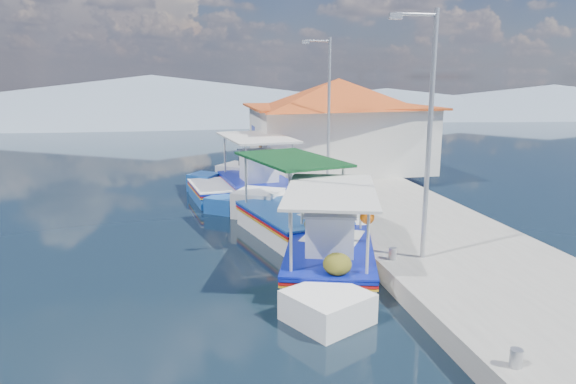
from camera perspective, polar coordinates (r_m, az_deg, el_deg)
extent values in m
plane|color=black|center=(10.78, -4.00, -14.85)|extent=(160.00, 160.00, 0.00)
cube|color=#9C9A92|center=(17.67, 12.78, -3.20)|extent=(5.00, 44.00, 0.50)
cylinder|color=#A5A8AD|center=(9.24, 23.85, -16.42)|extent=(0.20, 0.20, 0.30)
cylinder|color=#A5A8AD|center=(13.24, 11.47, -6.68)|extent=(0.20, 0.20, 0.30)
cylinder|color=#A5A8AD|center=(18.69, 4.47, -0.79)|extent=(0.20, 0.20, 0.30)
cylinder|color=#A5A8AD|center=(24.40, 0.69, 2.41)|extent=(0.20, 0.20, 0.30)
cube|color=white|center=(13.45, 4.60, -8.15)|extent=(3.20, 4.57, 0.91)
cube|color=white|center=(15.67, -0.77, -4.63)|extent=(2.05, 2.05, 1.00)
cube|color=white|center=(11.47, 11.87, -12.18)|extent=(1.99, 1.99, 0.86)
cube|color=#0A188E|center=(13.31, 4.63, -6.46)|extent=(3.29, 4.71, 0.06)
cube|color=#B10F0F|center=(13.33, 4.62, -6.77)|extent=(3.29, 4.71, 0.05)
cube|color=gold|center=(13.36, 4.62, -7.04)|extent=(3.29, 4.71, 0.04)
cube|color=#0A188E|center=(13.29, 4.64, -6.19)|extent=(3.30, 4.67, 0.05)
cube|color=brown|center=(13.30, 4.63, -6.30)|extent=(3.01, 4.44, 0.05)
cube|color=white|center=(12.91, 5.36, -4.45)|extent=(1.46, 1.52, 1.05)
cube|color=silver|center=(12.76, 5.41, -2.12)|extent=(1.59, 1.64, 0.06)
cylinder|color=beige|center=(14.14, -1.97, -1.88)|extent=(0.07, 0.07, 1.53)
cylinder|color=beige|center=(14.93, 3.84, -1.12)|extent=(0.07, 0.07, 1.53)
cylinder|color=beige|center=(11.24, 5.83, -5.80)|extent=(0.07, 0.07, 1.53)
cylinder|color=beige|center=(12.21, 12.44, -4.53)|extent=(0.07, 0.07, 1.53)
cube|color=silver|center=(12.88, 4.75, 0.14)|extent=(3.30, 4.60, 0.07)
ellipsoid|color=#434C14|center=(14.13, 0.43, -3.96)|extent=(0.73, 0.80, 0.54)
ellipsoid|color=#434C14|center=(14.85, 1.84, -3.31)|extent=(0.61, 0.67, 0.46)
ellipsoid|color=#434C14|center=(12.00, 9.86, -7.35)|extent=(0.65, 0.71, 0.49)
sphere|color=orange|center=(14.05, 6.73, -2.26)|extent=(0.38, 0.38, 0.38)
cube|color=white|center=(16.54, 0.32, -4.02)|extent=(3.09, 4.42, 1.02)
cube|color=white|center=(19.09, 0.76, -1.34)|extent=(2.12, 2.12, 1.13)
cube|color=white|center=(14.07, -0.28, -7.05)|extent=(2.06, 2.06, 0.97)
cube|color=#0A188E|center=(16.41, 0.32, -2.44)|extent=(3.19, 4.55, 0.06)
cube|color=#B10F0F|center=(16.43, 0.32, -2.73)|extent=(3.19, 4.55, 0.05)
cube|color=gold|center=(16.45, 0.32, -2.98)|extent=(3.19, 4.55, 0.04)
cube|color=#1C55AA|center=(16.39, 0.32, -2.18)|extent=(3.20, 4.52, 0.05)
cube|color=brown|center=(16.40, 0.32, -2.29)|extent=(2.91, 4.30, 0.05)
cylinder|color=beige|center=(17.90, -2.13, 1.80)|extent=(0.08, 0.08, 1.72)
cylinder|color=beige|center=(17.82, 3.39, 1.73)|extent=(0.08, 0.08, 1.72)
cylinder|color=beige|center=(14.64, -3.41, -0.66)|extent=(0.08, 0.08, 1.72)
cylinder|color=beige|center=(14.53, 3.35, -0.76)|extent=(0.08, 0.08, 1.72)
cube|color=#0B3A18|center=(16.04, 0.33, 3.66)|extent=(3.20, 4.44, 0.08)
cube|color=#1C55AA|center=(21.41, -8.19, -0.41)|extent=(2.02, 3.22, 0.84)
cube|color=#1C55AA|center=(23.35, -7.75, 0.96)|extent=(1.61, 1.61, 0.93)
cube|color=#1C55AA|center=(19.51, -8.72, -1.70)|extent=(1.56, 1.56, 0.80)
cube|color=#0A188E|center=(21.32, -8.22, 0.61)|extent=(2.08, 3.32, 0.05)
cube|color=#B10F0F|center=(21.34, -8.22, 0.42)|extent=(2.08, 3.32, 0.04)
cube|color=gold|center=(21.35, -8.21, 0.26)|extent=(2.08, 3.32, 0.04)
cube|color=white|center=(21.31, -8.23, 0.77)|extent=(2.09, 3.29, 0.04)
cube|color=brown|center=(21.32, -8.23, 0.70)|extent=(1.88, 3.14, 0.04)
cube|color=white|center=(21.62, -3.45, -0.04)|extent=(2.89, 4.73, 1.05)
cube|color=white|center=(24.51, -3.48, 1.78)|extent=(2.35, 2.35, 1.16)
cube|color=white|center=(18.81, -3.41, -1.96)|extent=(2.29, 2.29, 1.00)
cube|color=#0A188E|center=(21.52, -3.46, 1.22)|extent=(2.98, 4.88, 0.07)
cube|color=#B10F0F|center=(21.54, -3.46, 0.99)|extent=(2.98, 4.88, 0.06)
cube|color=gold|center=(21.55, -3.46, 0.79)|extent=(2.98, 4.88, 0.04)
cube|color=#0A188E|center=(21.50, -3.47, 1.43)|extent=(3.00, 4.84, 0.06)
cube|color=brown|center=(21.51, -3.46, 1.34)|extent=(2.70, 4.62, 0.06)
cube|color=white|center=(21.07, -3.48, 2.79)|extent=(1.46, 1.60, 1.22)
cube|color=silver|center=(20.97, -3.51, 4.49)|extent=(1.59, 1.72, 0.07)
cylinder|color=beige|center=(23.23, -5.82, 4.36)|extent=(0.08, 0.08, 1.77)
cylinder|color=beige|center=(23.23, -1.21, 4.42)|extent=(0.08, 0.08, 1.77)
cylinder|color=beige|center=(19.52, -6.21, 2.78)|extent=(0.08, 0.08, 1.77)
cylinder|color=beige|center=(19.53, -0.74, 2.86)|extent=(0.08, 0.08, 1.77)
cube|color=silver|center=(21.23, -3.53, 6.04)|extent=(3.01, 4.75, 0.08)
cube|color=silver|center=(25.75, 5.50, 5.92)|extent=(8.00, 6.00, 3.00)
cube|color=#BE3F1A|center=(25.62, 5.58, 9.37)|extent=(8.64, 6.48, 0.10)
pyramid|color=#BE3F1A|center=(25.59, 5.61, 10.82)|extent=(10.49, 10.49, 1.40)
cube|color=brown|center=(24.00, -3.01, 4.27)|extent=(0.06, 1.00, 2.00)
cube|color=#0A188E|center=(26.38, -3.80, 6.33)|extent=(0.06, 1.20, 0.90)
cylinder|color=#A5A8AD|center=(12.94, 15.31, 5.65)|extent=(0.12, 0.12, 6.00)
cylinder|color=#A5A8AD|center=(12.72, 13.96, 18.50)|extent=(1.00, 0.08, 0.08)
cube|color=#A5A8AD|center=(12.51, 11.76, 18.47)|extent=(0.30, 0.14, 0.14)
cylinder|color=#A5A8AD|center=(21.34, 4.51, 8.62)|extent=(0.12, 0.12, 6.00)
cylinder|color=#A5A8AD|center=(21.21, 3.29, 16.32)|extent=(1.00, 0.08, 0.08)
cube|color=#A5A8AD|center=(21.09, 1.92, 16.22)|extent=(0.30, 0.14, 0.14)
cone|color=slate|center=(65.67, -14.74, 9.99)|extent=(96.00, 96.00, 5.50)
cone|color=slate|center=(70.61, 10.74, 9.64)|extent=(76.80, 76.80, 3.80)
cone|color=slate|center=(83.16, 27.17, 9.05)|extent=(89.60, 89.60, 4.20)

